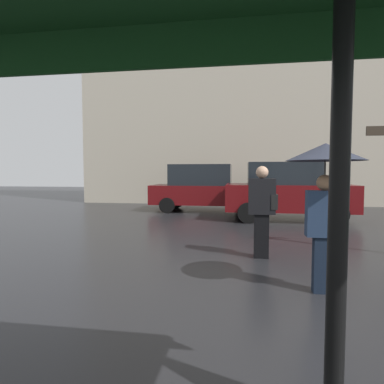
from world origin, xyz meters
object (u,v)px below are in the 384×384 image
(parked_car_left, at_px, (286,191))
(parked_car_right, at_px, (205,188))
(pedestrian_with_bag, at_px, (262,206))
(pedestrian_with_umbrella, at_px, (325,174))

(parked_car_left, bearing_deg, parked_car_right, -32.02)
(parked_car_left, bearing_deg, pedestrian_with_bag, 79.68)
(pedestrian_with_bag, distance_m, parked_car_left, 5.15)
(pedestrian_with_umbrella, xyz_separation_m, parked_car_left, (0.40, 6.69, -0.60))
(parked_car_left, xyz_separation_m, parked_car_right, (-2.98, 2.00, -0.02))
(parked_car_right, bearing_deg, pedestrian_with_bag, -75.26)
(pedestrian_with_umbrella, distance_m, parked_car_left, 6.73)
(pedestrian_with_umbrella, relative_size, parked_car_left, 0.48)
(pedestrian_with_bag, bearing_deg, parked_car_left, 139.01)
(pedestrian_with_umbrella, height_order, parked_car_right, pedestrian_with_umbrella)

